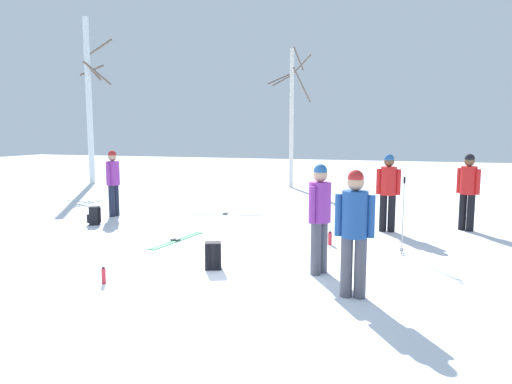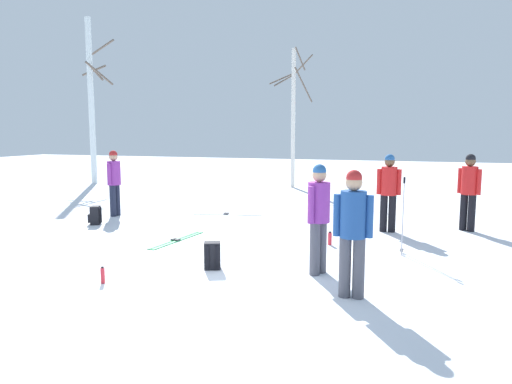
{
  "view_description": "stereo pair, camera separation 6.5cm",
  "coord_description": "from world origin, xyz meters",
  "px_view_note": "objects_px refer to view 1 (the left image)",
  "views": [
    {
      "loc": [
        3.18,
        -6.42,
        2.22
      ],
      "look_at": [
        0.3,
        2.52,
        1.0
      ],
      "focal_mm": 33.24,
      "sensor_mm": 36.0,
      "label": 1
    },
    {
      "loc": [
        3.24,
        -6.4,
        2.22
      ],
      "look_at": [
        0.3,
        2.52,
        1.0
      ],
      "focal_mm": 33.24,
      "sensor_mm": 36.0,
      "label": 2
    }
  ],
  "objects_px": {
    "person_3": "(388,188)",
    "water_bottle_0": "(330,238)",
    "birch_tree_1": "(292,113)",
    "ski_pair_lying_0": "(177,240)",
    "ski_poles_0": "(403,213)",
    "water_bottle_1": "(104,276)",
    "backpack_1": "(94,216)",
    "backpack_0": "(213,256)",
    "person_0": "(468,187)",
    "person_4": "(354,225)",
    "birch_tree_0": "(90,99)",
    "person_1": "(320,212)",
    "ski_pair_lying_1": "(227,214)",
    "person_2": "(113,179)"
  },
  "relations": [
    {
      "from": "person_3",
      "to": "water_bottle_0",
      "type": "relative_size",
      "value": 6.44
    },
    {
      "from": "birch_tree_1",
      "to": "ski_pair_lying_0",
      "type": "bearing_deg",
      "value": -90.23
    },
    {
      "from": "ski_poles_0",
      "to": "water_bottle_1",
      "type": "relative_size",
      "value": 5.48
    },
    {
      "from": "backpack_1",
      "to": "water_bottle_0",
      "type": "xyz_separation_m",
      "value": [
        5.66,
        -0.3,
        -0.09
      ]
    },
    {
      "from": "backpack_0",
      "to": "water_bottle_1",
      "type": "xyz_separation_m",
      "value": [
        -1.22,
        -1.19,
        -0.09
      ]
    },
    {
      "from": "backpack_0",
      "to": "person_3",
      "type": "bearing_deg",
      "value": 56.28
    },
    {
      "from": "birch_tree_1",
      "to": "person_0",
      "type": "bearing_deg",
      "value": -50.15
    },
    {
      "from": "backpack_0",
      "to": "birch_tree_1",
      "type": "relative_size",
      "value": 0.08
    },
    {
      "from": "person_3",
      "to": "ski_pair_lying_0",
      "type": "distance_m",
      "value": 4.7
    },
    {
      "from": "person_4",
      "to": "birch_tree_0",
      "type": "relative_size",
      "value": 0.25
    },
    {
      "from": "person_1",
      "to": "ski_pair_lying_1",
      "type": "bearing_deg",
      "value": 126.34
    },
    {
      "from": "ski_pair_lying_0",
      "to": "water_bottle_0",
      "type": "bearing_deg",
      "value": 11.35
    },
    {
      "from": "person_1",
      "to": "birch_tree_1",
      "type": "distance_m",
      "value": 11.6
    },
    {
      "from": "person_1",
      "to": "birch_tree_0",
      "type": "relative_size",
      "value": 0.25
    },
    {
      "from": "person_1",
      "to": "backpack_0",
      "type": "xyz_separation_m",
      "value": [
        -1.67,
        -0.27,
        -0.77
      ]
    },
    {
      "from": "ski_poles_0",
      "to": "birch_tree_0",
      "type": "distance_m",
      "value": 15.35
    },
    {
      "from": "water_bottle_0",
      "to": "person_2",
      "type": "bearing_deg",
      "value": 166.3
    },
    {
      "from": "ski_pair_lying_1",
      "to": "backpack_1",
      "type": "relative_size",
      "value": 4.2
    },
    {
      "from": "person_1",
      "to": "backpack_1",
      "type": "height_order",
      "value": "person_1"
    },
    {
      "from": "ski_pair_lying_1",
      "to": "backpack_1",
      "type": "distance_m",
      "value": 3.36
    },
    {
      "from": "person_2",
      "to": "person_4",
      "type": "relative_size",
      "value": 1.0
    },
    {
      "from": "person_3",
      "to": "backpack_0",
      "type": "bearing_deg",
      "value": -123.72
    },
    {
      "from": "birch_tree_0",
      "to": "backpack_0",
      "type": "bearing_deg",
      "value": -45.8
    },
    {
      "from": "person_4",
      "to": "backpack_0",
      "type": "relative_size",
      "value": 3.9
    },
    {
      "from": "person_1",
      "to": "ski_poles_0",
      "type": "distance_m",
      "value": 2.07
    },
    {
      "from": "birch_tree_0",
      "to": "birch_tree_1",
      "type": "relative_size",
      "value": 1.28
    },
    {
      "from": "ski_pair_lying_0",
      "to": "person_0",
      "type": "bearing_deg",
      "value": 26.83
    },
    {
      "from": "person_1",
      "to": "birch_tree_1",
      "type": "relative_size",
      "value": 0.32
    },
    {
      "from": "person_4",
      "to": "water_bottle_1",
      "type": "xyz_separation_m",
      "value": [
        -3.52,
        -0.54,
        -0.86
      ]
    },
    {
      "from": "water_bottle_0",
      "to": "birch_tree_1",
      "type": "distance_m",
      "value": 9.94
    },
    {
      "from": "water_bottle_1",
      "to": "ski_poles_0",
      "type": "bearing_deg",
      "value": 37.15
    },
    {
      "from": "person_1",
      "to": "person_4",
      "type": "xyz_separation_m",
      "value": [
        0.63,
        -0.92,
        0.0
      ]
    },
    {
      "from": "ski_pair_lying_1",
      "to": "birch_tree_0",
      "type": "height_order",
      "value": "birch_tree_0"
    },
    {
      "from": "person_1",
      "to": "person_2",
      "type": "bearing_deg",
      "value": 150.76
    },
    {
      "from": "ski_pair_lying_1",
      "to": "person_3",
      "type": "bearing_deg",
      "value": -12.33
    },
    {
      "from": "person_4",
      "to": "water_bottle_0",
      "type": "xyz_separation_m",
      "value": [
        -0.76,
        2.85,
        -0.85
      ]
    },
    {
      "from": "backpack_0",
      "to": "birch_tree_0",
      "type": "relative_size",
      "value": 0.06
    },
    {
      "from": "backpack_1",
      "to": "birch_tree_0",
      "type": "distance_m",
      "value": 10.05
    },
    {
      "from": "birch_tree_0",
      "to": "person_1",
      "type": "bearing_deg",
      "value": -40.54
    },
    {
      "from": "person_4",
      "to": "ski_pair_lying_1",
      "type": "height_order",
      "value": "person_4"
    },
    {
      "from": "ski_pair_lying_1",
      "to": "water_bottle_1",
      "type": "xyz_separation_m",
      "value": [
        0.38,
        -5.91,
        0.11
      ]
    },
    {
      "from": "person_2",
      "to": "person_0",
      "type": "bearing_deg",
      "value": 5.64
    },
    {
      "from": "birch_tree_0",
      "to": "water_bottle_0",
      "type": "bearing_deg",
      "value": -34.79
    },
    {
      "from": "ski_pair_lying_0",
      "to": "backpack_1",
      "type": "distance_m",
      "value": 2.8
    },
    {
      "from": "backpack_1",
      "to": "birch_tree_1",
      "type": "bearing_deg",
      "value": 73.04
    },
    {
      "from": "backpack_0",
      "to": "backpack_1",
      "type": "xyz_separation_m",
      "value": [
        -4.12,
        2.5,
        0.0
      ]
    },
    {
      "from": "ski_poles_0",
      "to": "backpack_0",
      "type": "height_order",
      "value": "ski_poles_0"
    },
    {
      "from": "person_0",
      "to": "person_2",
      "type": "height_order",
      "value": "same"
    },
    {
      "from": "person_4",
      "to": "birch_tree_1",
      "type": "xyz_separation_m",
      "value": [
        -3.74,
        11.92,
        1.91
      ]
    },
    {
      "from": "person_1",
      "to": "water_bottle_1",
      "type": "bearing_deg",
      "value": -153.26
    }
  ]
}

